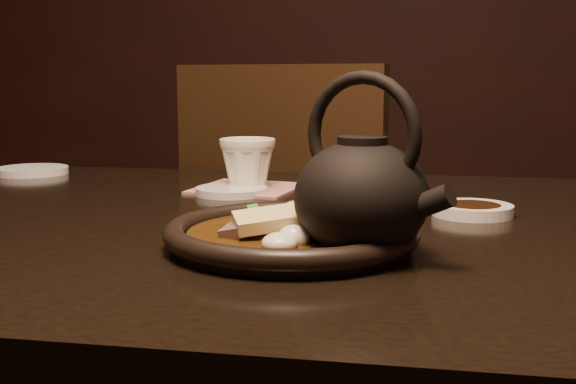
% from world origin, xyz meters
% --- Properties ---
extents(table, '(1.60, 0.90, 0.75)m').
position_xyz_m(table, '(0.00, 0.00, 0.67)').
color(table, black).
rests_on(table, floor).
extents(chair, '(0.55, 0.55, 0.95)m').
position_xyz_m(chair, '(-0.01, 0.58, 0.52)').
color(chair, black).
rests_on(chair, floor).
extents(plate, '(0.27, 0.27, 0.03)m').
position_xyz_m(plate, '(0.09, -0.15, 0.76)').
color(plate, black).
rests_on(plate, table).
extents(stirfry, '(0.14, 0.18, 0.06)m').
position_xyz_m(stirfry, '(0.09, -0.15, 0.77)').
color(stirfry, '#37200A').
rests_on(stirfry, plate).
extents(soy_dish, '(0.10, 0.10, 0.01)m').
position_xyz_m(soy_dish, '(0.29, 0.07, 0.76)').
color(soy_dish, white).
rests_on(soy_dish, table).
extents(saucer_left, '(0.13, 0.13, 0.01)m').
position_xyz_m(saucer_left, '(-0.48, 0.33, 0.76)').
color(saucer_left, white).
rests_on(saucer_left, table).
extents(saucer_right, '(0.11, 0.11, 0.01)m').
position_xyz_m(saucer_right, '(-0.06, 0.17, 0.76)').
color(saucer_right, white).
rests_on(saucer_right, table).
extents(tea_cup, '(0.10, 0.10, 0.09)m').
position_xyz_m(tea_cup, '(-0.05, 0.22, 0.79)').
color(tea_cup, white).
rests_on(tea_cup, table).
extents(chopsticks, '(0.11, 0.20, 0.01)m').
position_xyz_m(chopsticks, '(0.10, 0.18, 0.75)').
color(chopsticks, tan).
rests_on(chopsticks, table).
extents(napkin, '(0.18, 0.18, 0.00)m').
position_xyz_m(napkin, '(-0.05, 0.22, 0.75)').
color(napkin, tan).
rests_on(napkin, table).
extents(teapot, '(0.16, 0.13, 0.18)m').
position_xyz_m(teapot, '(0.17, -0.19, 0.82)').
color(teapot, black).
rests_on(teapot, table).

